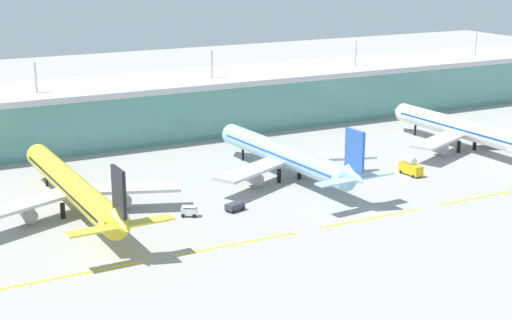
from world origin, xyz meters
name	(u,v)px	position (x,y,z in m)	size (l,w,h in m)	color
ground_plane	(378,214)	(0.00, 0.00, 0.00)	(600.00, 600.00, 0.00)	#9E9E99
terminal_building	(205,102)	(0.00, 96.78, 9.25)	(288.00, 34.00, 27.09)	#5B9E93
airliner_near_middle	(74,187)	(-61.65, 32.00, 6.46)	(48.78, 72.34, 18.90)	yellow
airliner_center	(286,156)	(-5.18, 33.47, 6.45)	(48.67, 65.20, 18.90)	#9ED1EA
airliner_far_middle	(464,129)	(57.09, 35.11, 6.45)	(48.78, 64.43, 18.90)	white
taxiway_stripe_west	(74,275)	(-71.00, -1.76, 0.02)	(28.00, 0.70, 0.04)	yellow
taxiway_stripe_mid_west	(237,244)	(-37.00, -1.76, 0.02)	(28.00, 0.70, 0.04)	yellow
taxiway_stripe_centre	(372,218)	(-3.00, -1.76, 0.02)	(28.00, 0.70, 0.04)	yellow
taxiway_stripe_mid_east	(485,196)	(31.00, -1.76, 0.02)	(28.00, 0.70, 0.04)	yellow
pushback_tug	(235,206)	(-28.26, 17.09, 1.10)	(4.93, 3.67, 1.85)	#333842
baggage_cart	(189,211)	(-39.17, 18.36, 1.26)	(4.02, 3.44, 2.48)	silver
fuel_truck	(410,167)	(26.39, 21.66, 2.26)	(2.89, 7.29, 4.95)	gold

